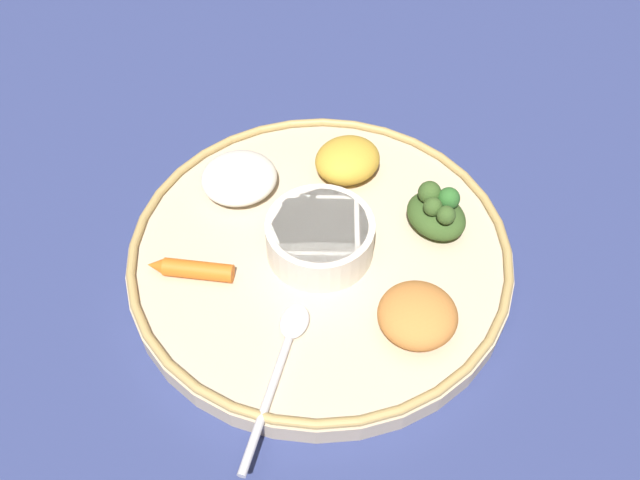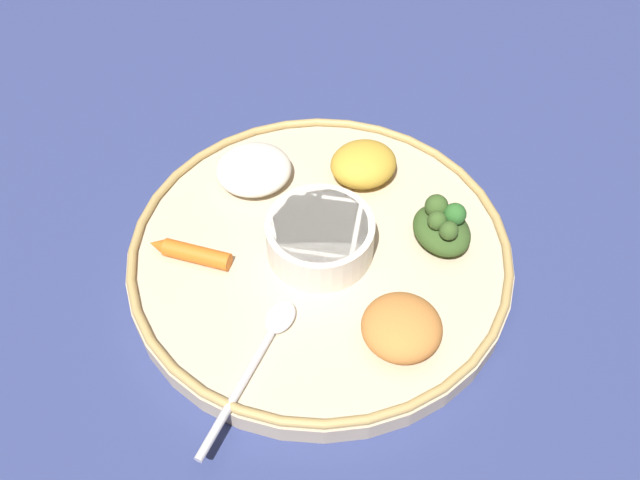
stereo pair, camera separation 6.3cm
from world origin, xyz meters
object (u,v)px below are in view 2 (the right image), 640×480
object	(u,v)px
spoon	(262,349)
greens_pile	(442,227)
carrot_near_spoon	(190,253)
center_bowl	(320,236)

from	to	relation	value
spoon	greens_pile	size ratio (longest dim) A/B	2.06
spoon	carrot_near_spoon	world-z (taller)	carrot_near_spoon
greens_pile	spoon	bearing A→B (deg)	158.97
spoon	greens_pile	bearing A→B (deg)	-21.03
center_bowl	carrot_near_spoon	world-z (taller)	center_bowl
center_bowl	spoon	bearing A→B (deg)	-171.70
greens_pile	carrot_near_spoon	distance (m)	0.23
spoon	carrot_near_spoon	size ratio (longest dim) A/B	1.96
greens_pile	carrot_near_spoon	size ratio (longest dim) A/B	0.95
spoon	carrot_near_spoon	distance (m)	0.12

